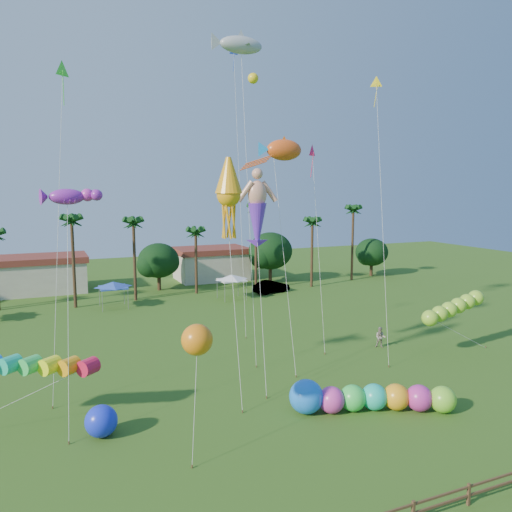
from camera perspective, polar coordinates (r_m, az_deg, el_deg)
name	(u,v)px	position (r m, az deg, el deg)	size (l,w,h in m)	color
ground	(333,453)	(27.90, 8.81, -21.32)	(160.00, 160.00, 0.00)	#285116
tree_line	(179,259)	(67.31, -8.76, -0.29)	(69.46, 8.91, 11.00)	#3A2819
buildings_row	(122,272)	(72.17, -15.06, -1.75)	(35.00, 7.00, 4.00)	beige
tent_row	(114,285)	(58.32, -15.93, -3.24)	(31.00, 4.00, 0.60)	white
fence	(413,510)	(23.49, 17.54, -25.92)	(36.12, 0.12, 1.00)	brown
car_b	(271,287)	(65.30, 1.77, -3.52)	(1.74, 4.98, 1.64)	#4C4C54
spectator_b	(380,337)	(44.48, 14.03, -9.01)	(0.87, 0.67, 1.78)	#A08E85
caterpillar_inflatable	(366,398)	(32.24, 12.42, -15.54)	(9.81, 5.38, 2.07)	#DA39A8
blue_ball	(101,421)	(29.94, -17.28, -17.57)	(1.77, 1.77, 1.77)	#1A2EEB
rainbow_tube	(55,371)	(30.96, -21.99, -12.11)	(9.62, 4.38, 3.79)	red
green_worm	(430,318)	(42.29, 19.25, -6.72)	(9.91, 1.61, 4.06)	#8DCF2E
orange_ball_kite	(197,340)	(25.09, -6.76, -9.49)	(2.05, 2.05, 6.89)	orange
merman_kite	(257,213)	(35.67, 0.15, 4.90)	(2.74, 5.81, 14.45)	#E0997F
fish_kite	(284,150)	(39.06, 3.23, 11.99)	(4.55, 5.89, 17.34)	#DD5118
shark_kite	(241,45)	(43.34, -1.71, 22.94)	(4.93, 6.42, 25.77)	#9BA4A9
squid_kite	(229,195)	(32.04, -3.14, 6.98)	(2.15, 4.52, 15.59)	#F4A113
lobster_kite	(67,197)	(31.31, -20.80, 6.34)	(3.84, 5.86, 13.70)	purple
delta_kite_red	(312,154)	(42.71, 6.47, 11.46)	(1.22, 3.55, 17.20)	#F91B5C
delta_kite_yellow	(377,90)	(43.10, 13.62, 17.99)	(2.07, 5.08, 22.45)	yellow
delta_kite_green	(62,75)	(37.32, -21.26, 18.72)	(2.43, 5.28, 21.93)	#41EF38
delta_kite_blue	(234,60)	(49.65, -2.52, 21.46)	(1.27, 4.70, 26.69)	blue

